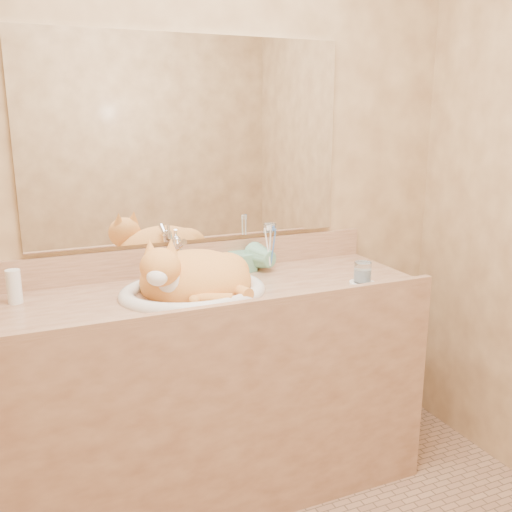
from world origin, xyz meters
name	(u,v)px	position (x,y,z in m)	size (l,w,h in m)	color
wall_back	(189,176)	(0.00, 1.00, 1.25)	(2.40, 0.02, 2.50)	olive
vanity_counter	(216,391)	(0.00, 0.72, 0.42)	(1.60, 0.55, 0.85)	brown
mirror	(189,141)	(0.00, 0.99, 1.39)	(1.30, 0.02, 0.80)	white
sink_basin	(193,272)	(-0.09, 0.70, 0.93)	(0.53, 0.45, 0.17)	white
faucet	(177,256)	(-0.09, 0.91, 0.94)	(0.05, 0.13, 0.19)	white
cat	(192,275)	(-0.09, 0.71, 0.92)	(0.42, 0.34, 0.23)	orange
soap_dispenser	(250,253)	(0.21, 0.87, 0.93)	(0.08, 0.08, 0.17)	#65A281
toothbrush_cup	(271,261)	(0.29, 0.84, 0.90)	(0.12, 0.12, 0.11)	#65A281
toothbrushes	(271,245)	(0.29, 0.84, 0.97)	(0.03, 0.03, 0.20)	white
saucer	(362,283)	(0.55, 0.55, 0.85)	(0.10, 0.10, 0.01)	white
water_glass	(363,272)	(0.55, 0.55, 0.90)	(0.07, 0.07, 0.08)	white
lotion_bottle	(14,287)	(-0.69, 0.85, 0.91)	(0.05, 0.05, 0.12)	white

